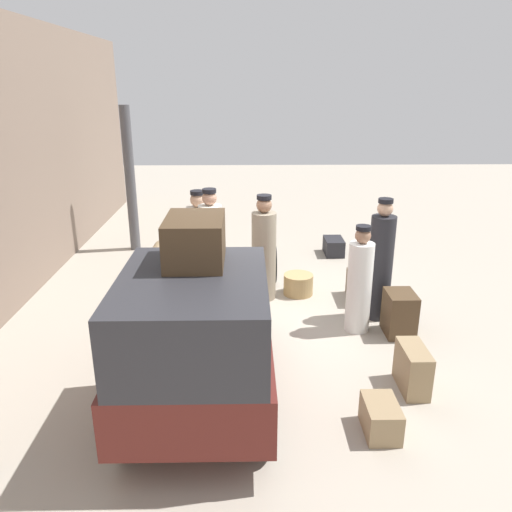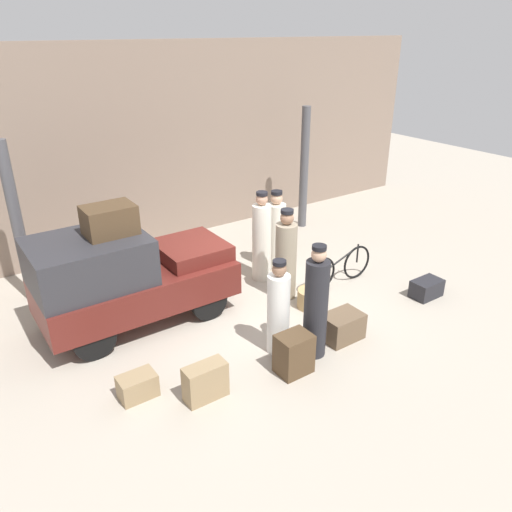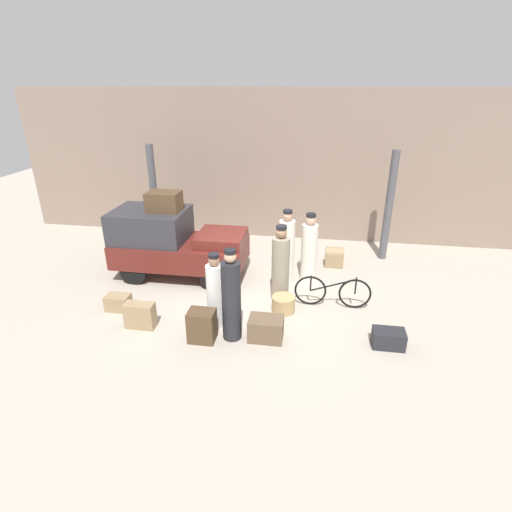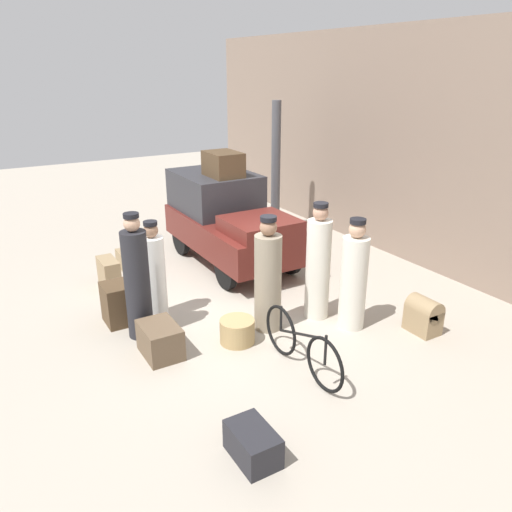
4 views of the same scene
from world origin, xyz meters
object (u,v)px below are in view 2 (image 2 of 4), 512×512
(suitcase_tan_flat, at_px, (138,386))
(trunk_on_truck_roof, at_px, (109,220))
(wicker_basket, at_px, (311,298))
(porter_lifting_near_truck, at_px, (278,311))
(porter_with_bicycle, at_px, (262,240))
(porter_carrying_trunk, at_px, (276,234))
(conductor_in_dark_uniform, at_px, (316,306))
(suitcase_black_upright, at_px, (205,382))
(trunk_umber_medium, at_px, (426,288))
(trunk_large_brown, at_px, (342,326))
(bicycle, at_px, (339,268))
(trunk_barrel_dark, at_px, (278,236))
(truck, at_px, (125,276))
(porter_standing_middle, at_px, (286,258))
(suitcase_small_leather, at_px, (294,354))

(suitcase_tan_flat, xyz_separation_m, trunk_on_truck_roof, (0.51, 1.90, 1.78))
(trunk_on_truck_roof, bearing_deg, suitcase_tan_flat, -104.94)
(wicker_basket, bearing_deg, porter_lifting_near_truck, -151.01)
(porter_with_bicycle, xyz_separation_m, porter_carrying_trunk, (0.55, 0.25, -0.07))
(conductor_in_dark_uniform, xyz_separation_m, suitcase_black_upright, (-1.93, 0.06, -0.60))
(suitcase_black_upright, relative_size, trunk_umber_medium, 1.02)
(porter_lifting_near_truck, distance_m, trunk_umber_medium, 3.46)
(trunk_large_brown, bearing_deg, porter_with_bicycle, 86.23)
(trunk_large_brown, relative_size, trunk_umber_medium, 1.12)
(wicker_basket, distance_m, trunk_umber_medium, 2.30)
(bicycle, height_order, trunk_barrel_dark, bicycle)
(trunk_barrel_dark, bearing_deg, bicycle, -92.59)
(truck, xyz_separation_m, trunk_large_brown, (2.71, -2.47, -0.68))
(porter_standing_middle, height_order, suitcase_black_upright, porter_standing_middle)
(bicycle, xyz_separation_m, trunk_umber_medium, (1.04, -1.33, -0.19))
(trunk_umber_medium, bearing_deg, porter_with_bicycle, 131.67)
(suitcase_small_leather, xyz_separation_m, suitcase_tan_flat, (-2.14, 0.81, -0.15))
(trunk_umber_medium, bearing_deg, truck, 154.92)
(suitcase_small_leather, distance_m, trunk_large_brown, 1.24)
(porter_standing_middle, bearing_deg, porter_with_bicycle, 85.88)
(trunk_large_brown, distance_m, trunk_on_truck_roof, 4.15)
(porter_standing_middle, height_order, trunk_large_brown, porter_standing_middle)
(porter_lifting_near_truck, bearing_deg, suitcase_small_leather, -103.47)
(trunk_barrel_dark, bearing_deg, suitcase_small_leather, -124.16)
(bicycle, relative_size, suitcase_black_upright, 2.77)
(truck, bearing_deg, conductor_in_dark_uniform, -50.91)
(bicycle, bearing_deg, porter_standing_middle, 169.28)
(porter_lifting_near_truck, xyz_separation_m, trunk_umber_medium, (3.41, -0.23, -0.56))
(bicycle, height_order, suitcase_black_upright, bicycle)
(trunk_barrel_dark, xyz_separation_m, suitcase_black_upright, (-3.98, -3.60, -0.01))
(porter_with_bicycle, xyz_separation_m, trunk_on_truck_roof, (-3.02, -0.07, 1.10))
(suitcase_tan_flat, bearing_deg, suitcase_small_leather, -20.69)
(truck, relative_size, suitcase_black_upright, 5.42)
(wicker_basket, xyz_separation_m, suitcase_black_upright, (-2.83, -1.06, 0.09))
(porter_carrying_trunk, distance_m, trunk_barrel_dark, 1.17)
(wicker_basket, xyz_separation_m, trunk_on_truck_roof, (-3.09, 1.40, 1.78))
(truck, distance_m, trunk_barrel_dark, 4.30)
(bicycle, relative_size, porter_carrying_trunk, 0.98)
(porter_with_bicycle, xyz_separation_m, suitcase_small_leather, (-1.38, -2.78, -0.54))
(trunk_barrel_dark, bearing_deg, porter_lifting_near_truck, -127.09)
(porter_with_bicycle, xyz_separation_m, trunk_barrel_dark, (1.22, 1.06, -0.58))
(trunk_barrel_dark, relative_size, trunk_large_brown, 0.83)
(truck, height_order, conductor_in_dark_uniform, conductor_in_dark_uniform)
(suitcase_black_upright, relative_size, trunk_on_truck_roof, 0.77)
(trunk_barrel_dark, distance_m, trunk_large_brown, 3.86)
(suitcase_small_leather, xyz_separation_m, trunk_barrel_dark, (2.60, 3.84, -0.04))
(truck, height_order, wicker_basket, truck)
(bicycle, distance_m, porter_standing_middle, 1.29)
(wicker_basket, relative_size, trunk_barrel_dark, 0.91)
(porter_lifting_near_truck, xyz_separation_m, suitcase_tan_flat, (-2.28, 0.23, -0.55))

